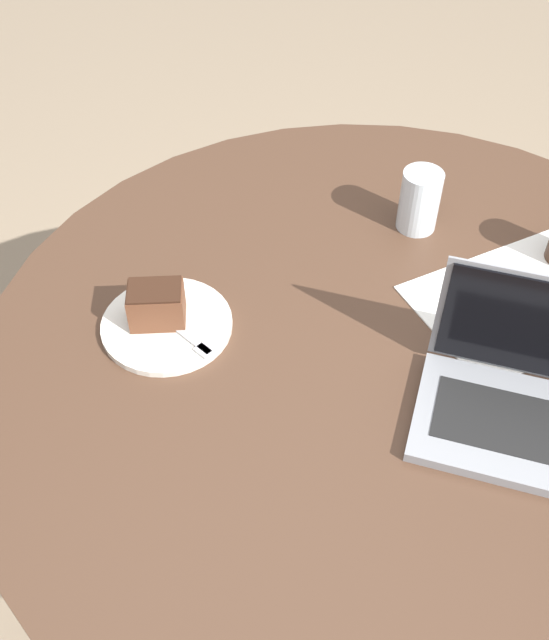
% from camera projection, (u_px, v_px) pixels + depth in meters
% --- Properties ---
extents(ground_plane, '(12.00, 12.00, 0.00)m').
position_uv_depth(ground_plane, '(350.00, 560.00, 1.81)').
color(ground_plane, gray).
extents(dining_table, '(1.37, 1.37, 0.78)m').
position_uv_depth(dining_table, '(377.00, 393.00, 1.34)').
color(dining_table, '#4C3323').
rests_on(dining_table, ground_plane).
extents(paper_document, '(0.41, 0.27, 0.00)m').
position_uv_depth(paper_document, '(531.00, 297.00, 1.32)').
color(paper_document, white).
rests_on(paper_document, dining_table).
extents(plate, '(0.22, 0.22, 0.01)m').
position_uv_depth(plate, '(167.00, 325.00, 1.27)').
color(plate, silver).
rests_on(plate, dining_table).
extents(cake_slice, '(0.11, 0.09, 0.07)m').
position_uv_depth(cake_slice, '(156.00, 305.00, 1.25)').
color(cake_slice, brown).
rests_on(cake_slice, plate).
extents(fork, '(0.08, 0.17, 0.00)m').
position_uv_depth(fork, '(183.00, 333.00, 1.25)').
color(fork, silver).
rests_on(fork, plate).
extents(water_glass, '(0.08, 0.08, 0.12)m').
position_uv_depth(water_glass, '(419.00, 201.00, 1.42)').
color(water_glass, silver).
rests_on(water_glass, dining_table).
extents(laptop, '(0.38, 0.37, 0.22)m').
position_uv_depth(laptop, '(528.00, 401.00, 1.12)').
color(laptop, gray).
rests_on(laptop, dining_table).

